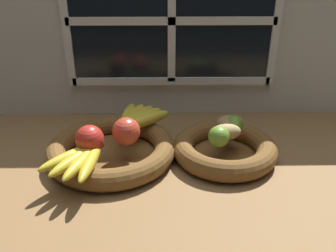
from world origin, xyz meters
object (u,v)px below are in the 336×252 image
apple_red_front (90,139)px  potato_large (226,132)px  banana_bunch_front (80,159)px  lime_far (234,124)px  apple_red_right (126,131)px  banana_bunch_back (137,118)px  fruit_bowl_left (112,150)px  fruit_bowl_right (224,149)px  lime_near (219,136)px  potato_back (230,124)px  chili_pepper (232,135)px

apple_red_front → potato_large: 34.56cm
banana_bunch_front → lime_far: size_ratio=3.42×
apple_red_right → banana_bunch_back: size_ratio=0.40×
banana_bunch_front → lime_far: lime_far is taller
fruit_bowl_left → banana_bunch_front: size_ratio=1.88×
fruit_bowl_right → lime_far: (2.71, 3.48, 5.54)cm
lime_far → lime_near: bearing=-125.8°
banana_bunch_back → potato_back: potato_back is taller
potato_large → apple_red_front: bearing=-170.3°
fruit_bowl_left → fruit_bowl_right: bearing=0.0°
banana_bunch_front → chili_pepper: bearing=18.2°
fruit_bowl_left → potato_large: potato_large is taller
potato_back → lime_far: bearing=-27.3°
apple_red_right → lime_near: (23.21, -1.48, -0.88)cm
lime_far → chili_pepper: (-0.88, -2.66, -1.71)cm
fruit_bowl_left → potato_back: size_ratio=4.60×
fruit_bowl_left → fruit_bowl_right: 29.97cm
lime_near → potato_large: bearing=56.3°
fruit_bowl_right → lime_near: 7.00cm
banana_bunch_back → apple_red_right: bearing=-99.1°
fruit_bowl_left → lime_near: lime_near is taller
fruit_bowl_right → lime_far: lime_far is taller
fruit_bowl_left → fruit_bowl_right: size_ratio=1.23×
fruit_bowl_right → chili_pepper: 4.33cm
apple_red_right → potato_large: size_ratio=0.87×
banana_bunch_back → potato_large: potato_large is taller
potato_back → chili_pepper: potato_back is taller
potato_large → potato_back: 4.35cm
chili_pepper → banana_bunch_front: bearing=-166.4°
potato_back → banana_bunch_back: bearing=166.2°
banana_bunch_front → banana_bunch_back: bearing=61.5°
apple_red_front → lime_far: size_ratio=1.33×
apple_red_front → apple_red_right: bearing=24.1°
fruit_bowl_right → potato_back: size_ratio=3.75×
banana_bunch_front → fruit_bowl_right: bearing=17.9°
chili_pepper → lime_far: bearing=67.1°
banana_bunch_back → potato_large: 25.70cm
apple_red_right → lime_near: apple_red_right is taller
banana_bunch_back → potato_large: (23.59, -10.17, 0.43)cm
fruit_bowl_left → apple_red_front: bearing=-125.0°
banana_bunch_front → potato_large: 37.13cm
apple_red_front → potato_back: 37.16cm
banana_bunch_back → potato_back: bearing=-13.8°
fruit_bowl_left → apple_red_front: apple_red_front is taller
apple_red_right → apple_red_front: bearing=-155.9°
fruit_bowl_right → chili_pepper: bearing=24.2°
potato_back → lime_near: lime_near is taller
potato_large → potato_back: potato_back is taller
banana_bunch_back → chili_pepper: bearing=-20.2°
fruit_bowl_left → banana_bunch_back: size_ratio=1.92×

